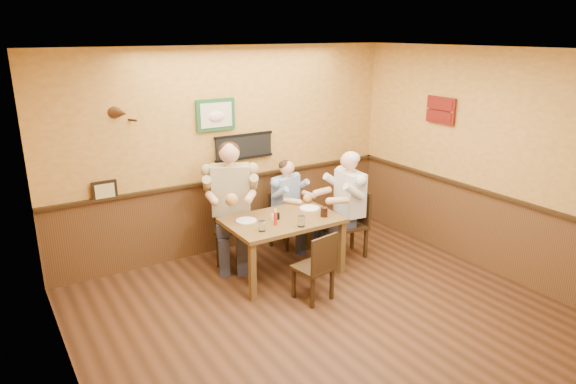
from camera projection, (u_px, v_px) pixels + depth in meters
name	position (u px, v px, depth m)	size (l,w,h in m)	color
room	(343.00, 166.00, 5.10)	(5.02, 5.03, 2.81)	#351E10
dining_table	(282.00, 225.00, 6.38)	(1.40, 0.90, 0.75)	brown
chair_back_left	(232.00, 225.00, 6.81)	(0.47, 0.47, 1.02)	#322210
chair_back_right	(286.00, 220.00, 7.31)	(0.37, 0.37, 0.80)	#322210
chair_right_end	(349.00, 224.00, 6.99)	(0.42, 0.42, 0.92)	#322210
chair_near_side	(313.00, 266.00, 5.84)	(0.38, 0.38, 0.83)	#322210
diner_tan_shirt	(231.00, 209.00, 6.75)	(0.68, 0.68, 1.46)	tan
diner_blue_polo	(286.00, 208.00, 7.26)	(0.53, 0.53, 1.14)	#86A1C9
diner_white_elder	(349.00, 210.00, 6.93)	(0.61, 0.61, 1.32)	silver
water_glass_left	(262.00, 226.00, 5.94)	(0.08, 0.08, 0.13)	white
water_glass_mid	(301.00, 221.00, 6.08)	(0.09, 0.09, 0.13)	silver
cola_tumbler	(324.00, 212.00, 6.41)	(0.09, 0.09, 0.12)	black
hot_sauce_bottle	(275.00, 218.00, 6.13)	(0.04, 0.04, 0.18)	red
salt_shaker	(273.00, 217.00, 6.29)	(0.03, 0.03, 0.08)	silver
pepper_shaker	(278.00, 216.00, 6.32)	(0.03, 0.03, 0.08)	black
plate_far_left	(246.00, 221.00, 6.26)	(0.25, 0.25, 0.02)	white
plate_far_right	(309.00, 208.00, 6.70)	(0.26, 0.26, 0.02)	white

